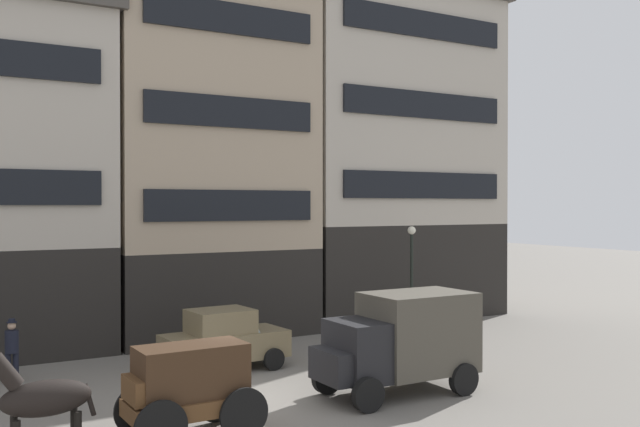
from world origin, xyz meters
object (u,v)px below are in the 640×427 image
object	(u,v)px
draft_horse	(41,398)
delivery_truck_near	(400,339)
streetlamp_curbside	(412,263)
cargo_wagon	(189,384)
sedan_dark	(224,340)
pedestrian_officer	(12,348)

from	to	relation	value
draft_horse	delivery_truck_near	xyz separation A→B (m)	(8.92, 0.57, 0.15)
draft_horse	streetlamp_curbside	size ratio (longest dim) A/B	0.57
cargo_wagon	draft_horse	world-z (taller)	draft_horse
sedan_dark	draft_horse	bearing A→B (deg)	-138.02
delivery_truck_near	pedestrian_officer	xyz separation A→B (m)	(-8.68, 6.25, -0.44)
pedestrian_officer	sedan_dark	bearing A→B (deg)	-14.71
pedestrian_officer	delivery_truck_near	bearing A→B (deg)	-35.75
delivery_truck_near	sedan_dark	world-z (taller)	delivery_truck_near
sedan_dark	streetlamp_curbside	bearing A→B (deg)	14.07
cargo_wagon	sedan_dark	bearing A→B (deg)	60.84
draft_horse	sedan_dark	bearing A→B (deg)	41.98
pedestrian_officer	cargo_wagon	bearing A→B (deg)	-68.33
draft_horse	streetlamp_curbside	xyz separation A→B (m)	(14.62, 7.51, 1.40)
draft_horse	streetlamp_curbside	bearing A→B (deg)	27.18
streetlamp_curbside	delivery_truck_near	bearing A→B (deg)	-129.39
draft_horse	sedan_dark	xyz separation A→B (m)	(5.92, 5.33, -0.36)
draft_horse	delivery_truck_near	size ratio (longest dim) A/B	0.54
delivery_truck_near	streetlamp_curbside	size ratio (longest dim) A/B	1.06
sedan_dark	cargo_wagon	bearing A→B (deg)	-119.16
pedestrian_officer	streetlamp_curbside	xyz separation A→B (m)	(14.38, 0.69, 1.69)
cargo_wagon	pedestrian_officer	xyz separation A→B (m)	(-2.71, 6.82, -0.17)
pedestrian_officer	streetlamp_curbside	world-z (taller)	streetlamp_curbside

